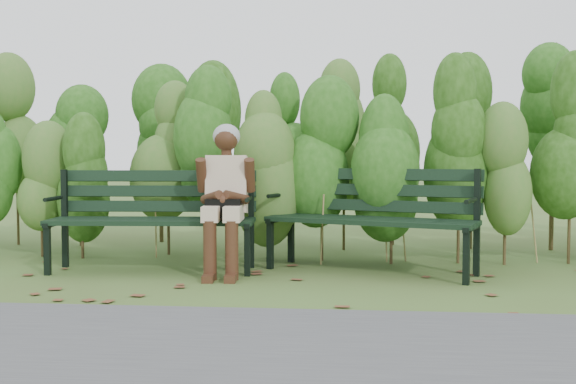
{
  "coord_description": "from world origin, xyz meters",
  "views": [
    {
      "loc": [
        0.54,
        -5.48,
        1.06
      ],
      "look_at": [
        0.0,
        0.35,
        0.75
      ],
      "focal_mm": 42.0,
      "sensor_mm": 36.0,
      "label": 1
    }
  ],
  "objects": [
    {
      "name": "footpath",
      "position": [
        0.0,
        -2.2,
        0.01
      ],
      "size": [
        60.0,
        2.5,
        0.01
      ],
      "primitive_type": "cube",
      "color": "#474749",
      "rests_on": "ground"
    },
    {
      "name": "hedge_band",
      "position": [
        0.0,
        1.86,
        1.26
      ],
      "size": [
        11.04,
        1.67,
        2.42
      ],
      "color": "#47381E",
      "rests_on": "ground"
    },
    {
      "name": "bench_right",
      "position": [
        0.76,
        0.76,
        0.56
      ],
      "size": [
        2.0,
        1.25,
        0.95
      ],
      "color": "black",
      "rests_on": "ground"
    },
    {
      "name": "bench_left",
      "position": [
        -1.28,
        0.64,
        0.55
      ],
      "size": [
        1.91,
        0.73,
        0.94
      ],
      "color": "black",
      "rests_on": "ground"
    },
    {
      "name": "seated_woman",
      "position": [
        -0.58,
        0.49,
        0.77
      ],
      "size": [
        0.54,
        0.8,
        1.36
      ],
      "color": "beige",
      "rests_on": "ground"
    },
    {
      "name": "ground",
      "position": [
        0.0,
        0.0,
        0.0
      ],
      "size": [
        80.0,
        80.0,
        0.0
      ],
      "primitive_type": "plane",
      "color": "#475426"
    },
    {
      "name": "leaf_litter",
      "position": [
        -0.13,
        -0.33,
        0.0
      ],
      "size": [
        5.69,
        2.02,
        0.01
      ],
      "color": "brown",
      "rests_on": "ground"
    }
  ]
}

